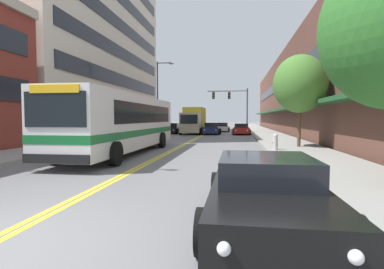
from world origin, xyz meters
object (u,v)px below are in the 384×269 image
object	(u,v)px
car_dark_grey_parked_left_mid	(155,131)
car_red_parked_right_mid	(241,129)
car_white_moving_lead	(222,127)
fire_hydrant	(275,142)
street_tree_right_mid	(300,84)
traffic_signal_mast	(233,101)
box_truck	(194,120)
street_lamp_left_far	(160,92)
car_navy_moving_second	(212,129)
car_charcoal_parked_left_near	(172,129)
city_bus	(124,121)
car_black_parked_right_foreground	(266,193)

from	to	relation	value
car_dark_grey_parked_left_mid	car_red_parked_right_mid	size ratio (longest dim) A/B	1.08
car_white_moving_lead	fire_hydrant	xyz separation A→B (m)	(4.22, -25.78, -0.00)
car_red_parked_right_mid	street_tree_right_mid	bearing A→B (deg)	-78.50
car_white_moving_lead	car_red_parked_right_mid	bearing A→B (deg)	-70.07
car_white_moving_lead	street_tree_right_mid	world-z (taller)	street_tree_right_mid
traffic_signal_mast	street_tree_right_mid	xyz separation A→B (m)	(4.37, -21.65, -0.19)
box_truck	street_lamp_left_far	size ratio (longest dim) A/B	0.89
street_tree_right_mid	street_lamp_left_far	bearing A→B (deg)	131.76
car_navy_moving_second	traffic_signal_mast	size ratio (longest dim) A/B	0.77
car_navy_moving_second	car_white_moving_lead	bearing A→B (deg)	83.26
car_red_parked_right_mid	car_navy_moving_second	bearing A→B (deg)	-176.72
car_red_parked_right_mid	car_navy_moving_second	distance (m)	3.50
car_charcoal_parked_left_near	box_truck	world-z (taller)	box_truck
street_lamp_left_far	car_red_parked_right_mid	bearing A→B (deg)	12.52
city_bus	car_charcoal_parked_left_near	xyz separation A→B (m)	(-2.00, 21.61, -1.16)
car_charcoal_parked_left_near	car_black_parked_right_foreground	bearing A→B (deg)	-74.84
car_charcoal_parked_left_near	car_black_parked_right_foreground	world-z (taller)	car_charcoal_parked_left_near
car_red_parked_right_mid	fire_hydrant	xyz separation A→B (m)	(1.60, -18.57, -0.02)
car_red_parked_right_mid	car_navy_moving_second	world-z (taller)	car_navy_moving_second
traffic_signal_mast	car_red_parked_right_mid	bearing A→B (deg)	-78.89
box_truck	car_black_parked_right_foreground	bearing A→B (deg)	-79.60
car_red_parked_right_mid	street_lamp_left_far	size ratio (longest dim) A/B	0.54
car_red_parked_right_mid	traffic_signal_mast	size ratio (longest dim) A/B	0.76
car_black_parked_right_foreground	car_navy_moving_second	size ratio (longest dim) A/B	0.99
car_white_moving_lead	box_truck	xyz separation A→B (m)	(-3.21, -6.26, 1.05)
car_white_moving_lead	street_tree_right_mid	bearing A→B (deg)	-75.85
car_red_parked_right_mid	fire_hydrant	bearing A→B (deg)	-85.07
box_truck	car_dark_grey_parked_left_mid	bearing A→B (deg)	-111.98
car_white_moving_lead	box_truck	size ratio (longest dim) A/B	0.64
city_bus	car_charcoal_parked_left_near	world-z (taller)	city_bus
car_navy_moving_second	box_truck	size ratio (longest dim) A/B	0.62
car_black_parked_right_foreground	traffic_signal_mast	bearing A→B (deg)	91.59
city_bus	car_black_parked_right_foreground	distance (m)	12.15
car_navy_moving_second	street_lamp_left_far	xyz separation A→B (m)	(-5.90, -1.89, 4.28)
car_charcoal_parked_left_near	street_lamp_left_far	world-z (taller)	street_lamp_left_far
car_charcoal_parked_left_near	car_white_moving_lead	world-z (taller)	car_charcoal_parked_left_near
car_white_moving_lead	car_dark_grey_parked_left_mid	bearing A→B (deg)	-114.39
car_dark_grey_parked_left_mid	car_white_moving_lead	world-z (taller)	car_dark_grey_parked_left_mid
car_white_moving_lead	fire_hydrant	distance (m)	26.12
street_tree_right_mid	car_charcoal_parked_left_near	bearing A→B (deg)	124.23
traffic_signal_mast	street_tree_right_mid	bearing A→B (deg)	-78.60
traffic_signal_mast	car_white_moving_lead	bearing A→B (deg)	129.69
city_bus	street_lamp_left_far	world-z (taller)	street_lamp_left_far
car_black_parked_right_foreground	fire_hydrant	world-z (taller)	car_black_parked_right_foreground
car_navy_moving_second	street_lamp_left_far	bearing A→B (deg)	-162.28
street_lamp_left_far	street_tree_right_mid	bearing A→B (deg)	-48.24
traffic_signal_mast	fire_hydrant	xyz separation A→B (m)	(2.65, -23.89, -3.66)
car_charcoal_parked_left_near	car_red_parked_right_mid	world-z (taller)	car_charcoal_parked_left_near
car_charcoal_parked_left_near	traffic_signal_mast	distance (m)	9.36
box_truck	traffic_signal_mast	distance (m)	6.97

